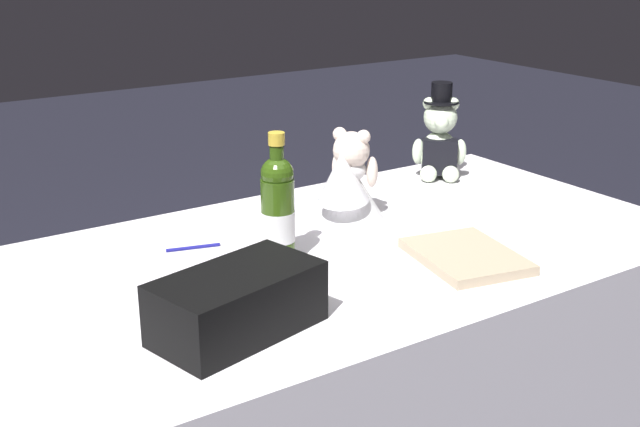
% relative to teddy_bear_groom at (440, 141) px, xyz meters
% --- Properties ---
extents(reception_table, '(1.87, 0.94, 0.71)m').
position_rel_teddy_bear_groom_xyz_m(reception_table, '(0.66, 0.32, -0.47)').
color(reception_table, white).
rests_on(reception_table, ground_plane).
extents(teddy_bear_groom, '(0.15, 0.15, 0.29)m').
position_rel_teddy_bear_groom_xyz_m(teddy_bear_groom, '(0.00, 0.00, 0.00)').
color(teddy_bear_groom, silver).
rests_on(teddy_bear_groom, reception_table).
extents(teddy_bear_bride, '(0.24, 0.21, 0.24)m').
position_rel_teddy_bear_groom_xyz_m(teddy_bear_bride, '(0.46, 0.17, -0.01)').
color(teddy_bear_bride, white).
rests_on(teddy_bear_bride, reception_table).
extents(champagne_bottle, '(0.08, 0.08, 0.31)m').
position_rel_teddy_bear_groom_xyz_m(champagne_bottle, '(0.77, 0.32, 0.01)').
color(champagne_bottle, '#2D4A10').
rests_on(champagne_bottle, reception_table).
extents(signing_pen, '(0.13, 0.04, 0.01)m').
position_rel_teddy_bear_groom_xyz_m(signing_pen, '(0.89, 0.13, -0.11)').
color(signing_pen, navy).
rests_on(signing_pen, reception_table).
extents(gift_case_black, '(0.35, 0.24, 0.12)m').
position_rel_teddy_bear_groom_xyz_m(gift_case_black, '(1.01, 0.57, -0.05)').
color(gift_case_black, black).
rests_on(gift_case_black, reception_table).
extents(guestbook, '(0.26, 0.31, 0.02)m').
position_rel_teddy_bear_groom_xyz_m(guestbook, '(0.40, 0.55, -0.10)').
color(guestbook, tan).
rests_on(guestbook, reception_table).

